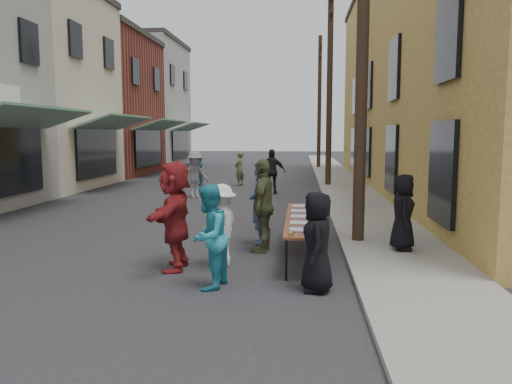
% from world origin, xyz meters
% --- Properties ---
extents(ground, '(120.00, 120.00, 0.00)m').
position_xyz_m(ground, '(0.00, 0.00, 0.00)').
color(ground, '#28282B').
rests_on(ground, ground).
extents(sidewalk, '(2.20, 60.00, 0.10)m').
position_xyz_m(sidewalk, '(5.00, 15.00, 0.05)').
color(sidewalk, gray).
rests_on(sidewalk, ground).
extents(storefront_row, '(8.00, 37.00, 9.00)m').
position_xyz_m(storefront_row, '(-10.00, 14.96, 4.12)').
color(storefront_row, maroon).
rests_on(storefront_row, ground).
extents(building_ochre, '(10.00, 28.00, 10.00)m').
position_xyz_m(building_ochre, '(11.10, 14.00, 5.00)').
color(building_ochre, '#A67B3B').
rests_on(building_ochre, ground).
extents(utility_pole_near, '(0.26, 0.26, 9.00)m').
position_xyz_m(utility_pole_near, '(4.30, 3.00, 4.50)').
color(utility_pole_near, '#2D2116').
rests_on(utility_pole_near, ground).
extents(utility_pole_mid, '(0.26, 0.26, 9.00)m').
position_xyz_m(utility_pole_mid, '(4.30, 15.00, 4.50)').
color(utility_pole_mid, '#2D2116').
rests_on(utility_pole_mid, ground).
extents(utility_pole_far, '(0.26, 0.26, 9.00)m').
position_xyz_m(utility_pole_far, '(4.30, 27.00, 4.50)').
color(utility_pole_far, '#2D2116').
rests_on(utility_pole_far, ground).
extents(serving_table, '(0.70, 4.00, 0.75)m').
position_xyz_m(serving_table, '(3.09, 1.99, 0.71)').
color(serving_table, brown).
rests_on(serving_table, ground).
extents(catering_tray_sausage, '(0.50, 0.33, 0.08)m').
position_xyz_m(catering_tray_sausage, '(3.09, 0.34, 0.79)').
color(catering_tray_sausage, maroon).
rests_on(catering_tray_sausage, serving_table).
extents(catering_tray_foil_b, '(0.50, 0.33, 0.08)m').
position_xyz_m(catering_tray_foil_b, '(3.09, 0.99, 0.79)').
color(catering_tray_foil_b, '#B2B2B7').
rests_on(catering_tray_foil_b, serving_table).
extents(catering_tray_buns, '(0.50, 0.33, 0.08)m').
position_xyz_m(catering_tray_buns, '(3.09, 1.69, 0.79)').
color(catering_tray_buns, tan).
rests_on(catering_tray_buns, serving_table).
extents(catering_tray_foil_d, '(0.50, 0.33, 0.08)m').
position_xyz_m(catering_tray_foil_d, '(3.09, 2.39, 0.79)').
color(catering_tray_foil_d, '#B2B2B7').
rests_on(catering_tray_foil_d, serving_table).
extents(catering_tray_buns_end, '(0.50, 0.33, 0.08)m').
position_xyz_m(catering_tray_buns_end, '(3.09, 3.09, 0.79)').
color(catering_tray_buns_end, tan).
rests_on(catering_tray_buns_end, serving_table).
extents(condiment_jar_a, '(0.07, 0.07, 0.08)m').
position_xyz_m(condiment_jar_a, '(2.87, 0.04, 0.79)').
color(condiment_jar_a, '#A57F26').
rests_on(condiment_jar_a, serving_table).
extents(condiment_jar_b, '(0.07, 0.07, 0.08)m').
position_xyz_m(condiment_jar_b, '(2.87, 0.14, 0.79)').
color(condiment_jar_b, '#A57F26').
rests_on(condiment_jar_b, serving_table).
extents(condiment_jar_c, '(0.07, 0.07, 0.08)m').
position_xyz_m(condiment_jar_c, '(2.87, 0.24, 0.79)').
color(condiment_jar_c, '#A57F26').
rests_on(condiment_jar_c, serving_table).
extents(cup_stack, '(0.08, 0.08, 0.12)m').
position_xyz_m(cup_stack, '(3.29, 0.09, 0.81)').
color(cup_stack, tan).
rests_on(cup_stack, serving_table).
extents(guest_front_a, '(0.50, 0.76, 1.55)m').
position_xyz_m(guest_front_a, '(3.29, -0.38, 0.78)').
color(guest_front_a, black).
rests_on(guest_front_a, ground).
extents(guest_front_b, '(0.45, 0.68, 1.82)m').
position_xyz_m(guest_front_b, '(2.13, 2.81, 0.91)').
color(guest_front_b, '#485D8B').
rests_on(guest_front_b, ground).
extents(guest_front_c, '(0.78, 0.92, 1.65)m').
position_xyz_m(guest_front_c, '(1.60, -0.38, 0.82)').
color(guest_front_c, teal).
rests_on(guest_front_c, ground).
extents(guest_front_d, '(0.77, 1.08, 1.52)m').
position_xyz_m(guest_front_d, '(1.60, 0.88, 0.76)').
color(guest_front_d, white).
rests_on(guest_front_d, ground).
extents(guest_front_e, '(0.63, 1.18, 1.91)m').
position_xyz_m(guest_front_e, '(2.27, 2.16, 0.96)').
color(guest_front_e, '#505732').
rests_on(guest_front_e, ground).
extents(guest_queue_back, '(0.62, 1.82, 1.95)m').
position_xyz_m(guest_queue_back, '(0.80, 0.66, 0.98)').
color(guest_queue_back, maroon).
rests_on(guest_queue_back, ground).
extents(server, '(0.59, 0.81, 1.53)m').
position_xyz_m(server, '(5.07, 2.12, 0.86)').
color(server, black).
rests_on(server, sidewalk).
extents(passerby_left, '(1.26, 1.25, 1.75)m').
position_xyz_m(passerby_left, '(-0.94, 10.59, 0.87)').
color(passerby_left, gray).
rests_on(passerby_left, ground).
extents(passerby_mid, '(1.09, 0.51, 1.80)m').
position_xyz_m(passerby_mid, '(1.91, 11.92, 0.90)').
color(passerby_mid, black).
rests_on(passerby_mid, ground).
extents(passerby_right, '(0.58, 0.68, 1.59)m').
position_xyz_m(passerby_right, '(0.23, 14.92, 0.79)').
color(passerby_right, '#54663B').
rests_on(passerby_right, ground).
extents(passerby_far, '(0.79, 0.87, 1.46)m').
position_xyz_m(passerby_far, '(-1.65, 14.77, 0.73)').
color(passerby_far, teal).
rests_on(passerby_far, ground).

